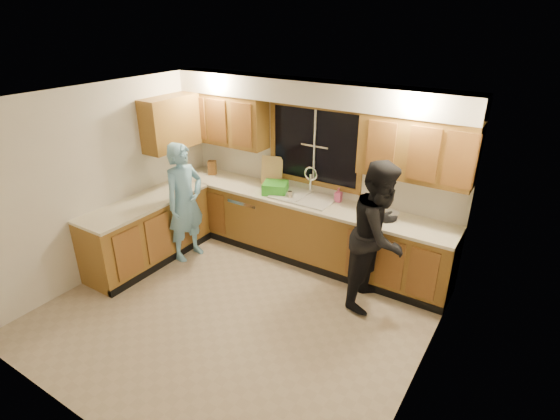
# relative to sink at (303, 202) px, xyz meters

# --- Properties ---
(floor) EXTENTS (4.20, 4.20, 0.00)m
(floor) POSITION_rel_sink_xyz_m (0.00, -1.60, -0.86)
(floor) COLOR #B8A58D
(floor) RESTS_ON ground
(ceiling) EXTENTS (4.20, 4.20, 0.00)m
(ceiling) POSITION_rel_sink_xyz_m (0.00, -1.60, 1.64)
(ceiling) COLOR silver
(wall_back) EXTENTS (4.20, 0.00, 4.20)m
(wall_back) POSITION_rel_sink_xyz_m (0.00, 0.30, 0.39)
(wall_back) COLOR silver
(wall_back) RESTS_ON ground
(wall_left) EXTENTS (0.00, 3.80, 3.80)m
(wall_left) POSITION_rel_sink_xyz_m (-2.10, -1.60, 0.39)
(wall_left) COLOR silver
(wall_left) RESTS_ON ground
(wall_right) EXTENTS (0.00, 3.80, 3.80)m
(wall_right) POSITION_rel_sink_xyz_m (2.10, -1.60, 0.39)
(wall_right) COLOR silver
(wall_right) RESTS_ON ground
(base_cabinets_back) EXTENTS (4.20, 0.60, 0.88)m
(base_cabinets_back) POSITION_rel_sink_xyz_m (0.00, -0.00, -0.42)
(base_cabinets_back) COLOR olive
(base_cabinets_back) RESTS_ON ground
(base_cabinets_left) EXTENTS (0.60, 1.90, 0.88)m
(base_cabinets_left) POSITION_rel_sink_xyz_m (-1.80, -1.25, -0.42)
(base_cabinets_left) COLOR olive
(base_cabinets_left) RESTS_ON ground
(countertop_back) EXTENTS (4.20, 0.63, 0.04)m
(countertop_back) POSITION_rel_sink_xyz_m (0.00, -0.02, 0.04)
(countertop_back) COLOR #EBE3C6
(countertop_back) RESTS_ON base_cabinets_back
(countertop_left) EXTENTS (0.63, 1.90, 0.04)m
(countertop_left) POSITION_rel_sink_xyz_m (-1.79, -1.25, 0.04)
(countertop_left) COLOR #EBE3C6
(countertop_left) RESTS_ON base_cabinets_left
(upper_cabinets_left) EXTENTS (1.35, 0.33, 0.75)m
(upper_cabinets_left) POSITION_rel_sink_xyz_m (-1.43, 0.13, 0.96)
(upper_cabinets_left) COLOR olive
(upper_cabinets_left) RESTS_ON wall_back
(upper_cabinets_right) EXTENTS (1.35, 0.33, 0.75)m
(upper_cabinets_right) POSITION_rel_sink_xyz_m (1.43, 0.13, 0.96)
(upper_cabinets_right) COLOR olive
(upper_cabinets_right) RESTS_ON wall_back
(upper_cabinets_return) EXTENTS (0.33, 0.90, 0.75)m
(upper_cabinets_return) POSITION_rel_sink_xyz_m (-1.94, -0.48, 0.96)
(upper_cabinets_return) COLOR olive
(upper_cabinets_return) RESTS_ON wall_left
(soffit) EXTENTS (4.20, 0.35, 0.30)m
(soffit) POSITION_rel_sink_xyz_m (0.00, 0.12, 1.49)
(soffit) COLOR silver
(soffit) RESTS_ON wall_back
(window_frame) EXTENTS (1.44, 0.03, 1.14)m
(window_frame) POSITION_rel_sink_xyz_m (0.00, 0.29, 0.74)
(window_frame) COLOR black
(window_frame) RESTS_ON wall_back
(sink) EXTENTS (0.86, 0.52, 0.57)m
(sink) POSITION_rel_sink_xyz_m (0.00, 0.00, 0.00)
(sink) COLOR silver
(sink) RESTS_ON countertop_back
(dishwasher) EXTENTS (0.60, 0.56, 0.82)m
(dishwasher) POSITION_rel_sink_xyz_m (-0.85, -0.01, -0.45)
(dishwasher) COLOR silver
(dishwasher) RESTS_ON floor
(stove) EXTENTS (0.58, 0.75, 0.90)m
(stove) POSITION_rel_sink_xyz_m (-1.80, -1.82, -0.41)
(stove) COLOR silver
(stove) RESTS_ON floor
(man) EXTENTS (0.47, 0.66, 1.70)m
(man) POSITION_rel_sink_xyz_m (-1.40, -0.88, -0.01)
(man) COLOR #73B2D9
(man) RESTS_ON floor
(woman) EXTENTS (0.70, 0.89, 1.81)m
(woman) POSITION_rel_sink_xyz_m (1.28, -0.45, 0.04)
(woman) COLOR black
(woman) RESTS_ON floor
(knife_block) EXTENTS (0.15, 0.15, 0.22)m
(knife_block) POSITION_rel_sink_xyz_m (-1.70, 0.06, 0.17)
(knife_block) COLOR brown
(knife_block) RESTS_ON countertop_back
(cutting_board) EXTENTS (0.34, 0.20, 0.42)m
(cutting_board) POSITION_rel_sink_xyz_m (-0.66, 0.22, 0.27)
(cutting_board) COLOR tan
(cutting_board) RESTS_ON countertop_back
(dish_crate) EXTENTS (0.42, 0.41, 0.15)m
(dish_crate) POSITION_rel_sink_xyz_m (-0.44, -0.05, 0.13)
(dish_crate) COLOR green
(dish_crate) RESTS_ON countertop_back
(soap_bottle) EXTENTS (0.09, 0.09, 0.19)m
(soap_bottle) POSITION_rel_sink_xyz_m (0.45, 0.16, 0.15)
(soap_bottle) COLOR #E25692
(soap_bottle) RESTS_ON countertop_back
(bowl) EXTENTS (0.26, 0.26, 0.06)m
(bowl) POSITION_rel_sink_xyz_m (1.21, 0.07, 0.08)
(bowl) COLOR silver
(bowl) RESTS_ON countertop_back
(can_left) EXTENTS (0.08, 0.08, 0.12)m
(can_left) POSITION_rel_sink_xyz_m (-0.34, -0.13, 0.12)
(can_left) COLOR beige
(can_left) RESTS_ON countertop_back
(can_right) EXTENTS (0.06, 0.06, 0.11)m
(can_right) POSITION_rel_sink_xyz_m (-0.14, -0.12, 0.11)
(can_right) COLOR beige
(can_right) RESTS_ON countertop_back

